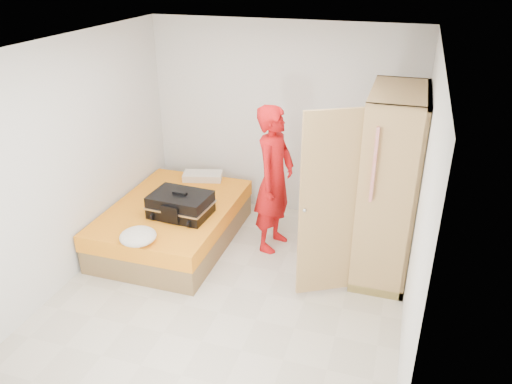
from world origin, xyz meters
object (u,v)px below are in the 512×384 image
(bed, at_px, (174,223))
(round_cushion, at_px, (138,236))
(person, at_px, (274,179))
(wardrobe, at_px, (384,191))
(suitcase, at_px, (180,205))

(bed, bearing_deg, round_cushion, -87.48)
(bed, relative_size, person, 1.12)
(wardrobe, bearing_deg, bed, -177.16)
(bed, relative_size, suitcase, 2.77)
(person, height_order, round_cushion, person)
(bed, height_order, suitcase, suitcase)
(wardrobe, relative_size, person, 1.16)
(person, bearing_deg, round_cushion, 144.25)
(person, xyz_separation_m, suitcase, (-1.02, -0.47, -0.27))
(suitcase, xyz_separation_m, round_cushion, (-0.17, -0.71, -0.06))
(bed, bearing_deg, suitcase, -42.05)
(bed, relative_size, wardrobe, 0.96)
(bed, height_order, round_cushion, round_cushion)
(wardrobe, height_order, suitcase, wardrobe)
(suitcase, relative_size, round_cushion, 1.84)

